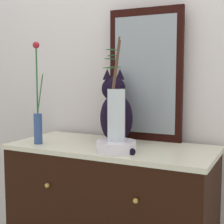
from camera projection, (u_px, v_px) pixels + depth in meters
name	position (u px, v px, depth m)	size (l,w,h in m)	color
wall_back	(135.00, 58.00, 2.07)	(4.40, 0.08, 2.60)	silver
sideboard	(112.00, 219.00, 1.88)	(1.10, 0.51, 0.83)	black
mirror_leaning	(145.00, 75.00, 1.95)	(0.44, 0.03, 0.75)	black
cat_sitting	(116.00, 112.00, 1.90)	(0.36, 0.40, 0.41)	black
vase_slim_green	(38.00, 117.00, 1.86)	(0.07, 0.05, 0.55)	#324D85
bowl_porcelain	(116.00, 146.00, 1.68)	(0.20, 0.20, 0.06)	white
vase_glass_clear	(116.00, 112.00, 1.66)	(0.13, 0.12, 0.50)	silver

